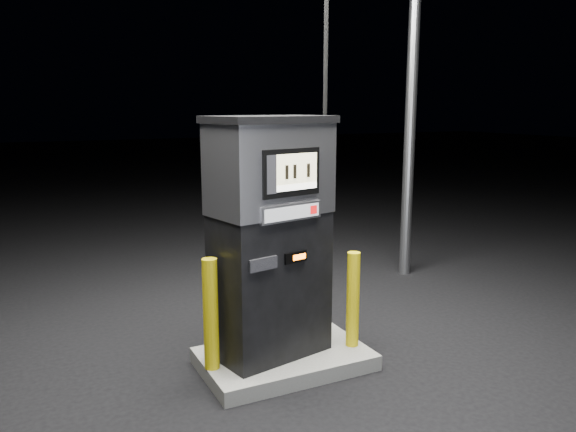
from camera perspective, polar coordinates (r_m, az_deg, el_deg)
name	(u,v)px	position (r m, az deg, el deg)	size (l,w,h in m)	color
ground	(284,366)	(5.68, -0.37, -15.00)	(80.00, 80.00, 0.00)	black
pump_island	(284,359)	(5.65, -0.37, -14.31)	(1.60, 1.00, 0.15)	slate
fuel_dispenser	(271,235)	(5.24, -1.78, -1.99)	(1.31, 0.89, 4.70)	black
bollard_left	(211,314)	(5.15, -7.85, -9.86)	(0.14, 0.14, 1.03)	#D7BF0B
bollard_right	(353,299)	(5.62, 6.61, -8.42)	(0.13, 0.13, 0.96)	#D7BF0B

